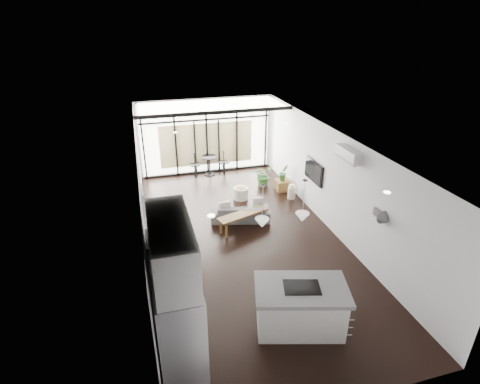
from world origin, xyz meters
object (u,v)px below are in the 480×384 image
sofa (240,209)px  pouf (241,193)px  island (300,307)px  milk_can (292,192)px  fridge (181,336)px  console_bench (243,221)px  tv (314,171)px

sofa → pouf: 1.40m
sofa → island: bearing=103.6°
milk_can → pouf: bearing=165.1°
milk_can → fridge: bearing=-126.8°
console_bench → milk_can: size_ratio=3.05×
pouf → sofa: bearing=-106.0°
sofa → milk_can: bearing=-141.5°
fridge → milk_can: bearing=53.2°
sofa → milk_can: sofa is taller
console_bench → pouf: console_bench is taller
fridge → island: bearing=12.9°
island → fridge: 2.39m
milk_can → tv: 1.42m
island → pouf: size_ratio=3.53×
sofa → milk_can: (2.00, 0.91, -0.09)m
island → pouf: bearing=101.2°
console_bench → fridge: bearing=-136.9°
milk_can → island: bearing=-111.2°
console_bench → tv: tv is taller
pouf → tv: (1.87, -1.34, 1.10)m
fridge → console_bench: size_ratio=1.22×
fridge → milk_can: fridge is taller
tv → fridge: bearing=-133.3°
fridge → tv: bearing=46.7°
pouf → island: bearing=-94.2°
pouf → milk_can: size_ratio=0.99×
console_bench → milk_can: bearing=14.9°
milk_can → tv: size_ratio=0.45×
pouf → milk_can: milk_can is taller
fridge → tv: 6.68m
island → tv: tv is taller
island → milk_can: size_ratio=3.49×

